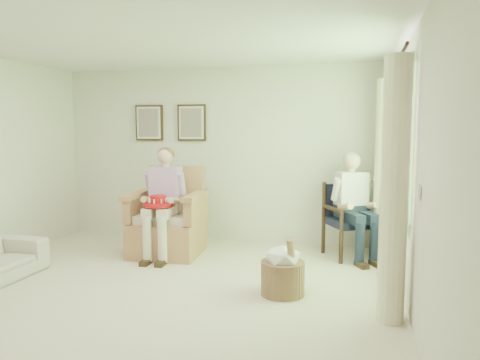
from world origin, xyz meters
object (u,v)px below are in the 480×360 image
at_px(person_dark, 352,198).
at_px(red_hat, 158,202).
at_px(wicker_armchair, 168,227).
at_px(wood_armchair, 352,217).
at_px(person_wicker, 163,194).
at_px(hatbox, 283,270).

xyz_separation_m(person_dark, red_hat, (-2.38, -0.75, -0.03)).
distance_m(wicker_armchair, red_hat, 0.52).
bearing_deg(wood_armchair, person_wicker, 167.20).
height_order(wood_armchair, person_wicker, person_wicker).
bearing_deg(wicker_armchair, person_wicker, -93.71).
xyz_separation_m(person_dark, hatbox, (-0.64, -1.57, -0.54)).
xyz_separation_m(wicker_armchair, person_wicker, (0.00, -0.15, 0.47)).
bearing_deg(person_wicker, hatbox, -33.97).
relative_size(wood_armchair, hatbox, 1.45).
height_order(wicker_armchair, red_hat, wicker_armchair).
distance_m(wicker_armchair, person_dark, 2.47).
height_order(wood_armchair, person_dark, person_dark).
xyz_separation_m(wood_armchair, hatbox, (-0.64, -1.73, -0.26)).
distance_m(wood_armchair, person_dark, 0.31).
bearing_deg(hatbox, wood_armchair, 69.59).
height_order(wicker_armchair, wood_armchair, wicker_armchair).
height_order(person_dark, hatbox, person_dark).
distance_m(person_wicker, person_dark, 2.46).
distance_m(red_hat, hatbox, 1.99).
height_order(wicker_armchair, hatbox, wicker_armchair).
relative_size(wood_armchair, red_hat, 2.52).
bearing_deg(person_wicker, red_hat, -88.89).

